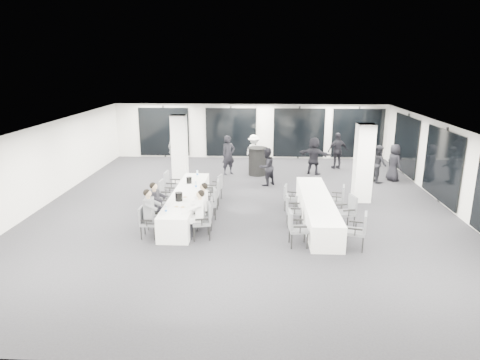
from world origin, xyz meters
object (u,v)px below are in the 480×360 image
(banquet_table_main, at_px, (187,203))
(chair_main_right_near, at_px, (204,219))
(chair_main_left_second, at_px, (152,213))
(chair_side_left_mid, at_px, (292,208))
(banquet_table_side, at_px, (317,209))
(chair_main_left_near, at_px, (146,220))
(ice_bucket_near, at_px, (179,197))
(chair_main_right_fourth, at_px, (214,192))
(standing_guest_e, at_px, (394,160))
(chair_side_right_mid, at_px, (348,210))
(standing_guest_a, at_px, (228,153))
(ice_bucket_far, at_px, (189,180))
(standing_guest_h, at_px, (379,161))
(chair_side_right_far, at_px, (339,197))
(standing_guest_f, at_px, (314,153))
(chair_main_left_fourth, at_px, (166,192))
(chair_side_left_far, at_px, (289,196))
(chair_main_left_mid, at_px, (160,201))
(chair_side_left_near, at_px, (295,226))
(cocktail_table, at_px, (257,161))
(standing_guest_c, at_px, (254,149))
(chair_side_right_near, at_px, (359,229))
(chair_main_right_far, at_px, (217,186))
(chair_main_left_far, at_px, (171,184))
(standing_guest_b, at_px, (267,164))
(chair_main_right_mid, at_px, (211,201))
(standing_guest_g, at_px, (174,144))

(banquet_table_main, xyz_separation_m, chair_main_right_near, (0.84, -1.95, 0.21))
(chair_main_left_second, bearing_deg, chair_side_left_mid, 91.90)
(chair_main_right_near, bearing_deg, banquet_table_side, -76.96)
(chair_main_left_near, distance_m, ice_bucket_near, 1.38)
(chair_main_right_fourth, xyz_separation_m, standing_guest_e, (7.19, 3.87, 0.32))
(chair_side_right_mid, relative_size, standing_guest_a, 0.52)
(ice_bucket_far, bearing_deg, standing_guest_h, 23.58)
(chair_side_right_far, bearing_deg, standing_guest_f, 13.92)
(chair_side_right_far, bearing_deg, chair_side_right_mid, -168.71)
(banquet_table_main, xyz_separation_m, chair_main_left_fourth, (-0.84, 0.63, 0.18))
(chair_side_left_far, relative_size, ice_bucket_near, 3.29)
(ice_bucket_near, bearing_deg, chair_main_left_mid, 139.61)
(ice_bucket_far, bearing_deg, chair_main_left_second, -107.47)
(chair_main_left_mid, height_order, standing_guest_a, standing_guest_a)
(chair_side_left_near, bearing_deg, chair_main_left_second, -109.15)
(standing_guest_f, relative_size, standing_guest_h, 1.07)
(chair_main_right_fourth, height_order, chair_side_right_mid, chair_side_right_mid)
(cocktail_table, xyz_separation_m, chair_side_left_far, (1.11, -4.63, -0.13))
(standing_guest_c, distance_m, standing_guest_f, 2.97)
(chair_side_right_near, height_order, chair_side_right_mid, chair_side_right_near)
(chair_side_left_near, distance_m, standing_guest_f, 7.97)
(chair_main_right_far, bearing_deg, standing_guest_h, -53.36)
(chair_main_left_second, xyz_separation_m, chair_side_right_mid, (5.88, 0.29, 0.09))
(chair_side_left_far, xyz_separation_m, chair_side_right_near, (1.66, -3.11, 0.09))
(cocktail_table, bearing_deg, standing_guest_h, -10.27)
(chair_main_left_far, height_order, ice_bucket_near, chair_main_left_far)
(chair_side_left_mid, relative_size, standing_guest_a, 0.49)
(chair_main_left_mid, xyz_separation_m, chair_side_right_near, (5.88, -2.28, 0.06))
(chair_side_left_near, bearing_deg, standing_guest_c, -176.57)
(chair_main_left_mid, bearing_deg, banquet_table_side, 81.73)
(chair_main_left_near, xyz_separation_m, chair_main_right_far, (1.66, 3.52, 0.02))
(chair_main_left_fourth, distance_m, ice_bucket_far, 0.93)
(chair_side_left_near, relative_size, standing_guest_f, 0.53)
(banquet_table_side, distance_m, chair_main_right_fourth, 3.54)
(chair_side_right_mid, xyz_separation_m, standing_guest_c, (-2.95, 7.73, 0.29))
(chair_main_right_fourth, relative_size, standing_guest_a, 0.50)
(chair_main_left_second, height_order, chair_main_left_fourth, chair_main_left_fourth)
(chair_main_left_second, relative_size, standing_guest_b, 0.49)
(chair_main_left_second, distance_m, chair_side_right_near, 6.01)
(chair_main_right_mid, bearing_deg, chair_main_left_fourth, 47.71)
(standing_guest_b, relative_size, standing_guest_c, 1.00)
(chair_main_left_second, xyz_separation_m, standing_guest_e, (8.85, 5.81, 0.39))
(chair_main_right_mid, bearing_deg, chair_main_left_far, 29.13)
(cocktail_table, bearing_deg, chair_main_left_second, -115.51)
(chair_main_left_mid, relative_size, chair_main_right_fourth, 0.94)
(chair_main_left_mid, xyz_separation_m, chair_side_left_mid, (4.21, -0.60, 0.02))
(chair_main_left_far, bearing_deg, chair_main_right_mid, 45.04)
(chair_side_right_far, bearing_deg, standing_guest_a, 50.99)
(chair_main_left_second, xyz_separation_m, chair_side_left_far, (4.21, 1.87, 0.00))
(chair_main_right_near, bearing_deg, standing_guest_g, 4.30)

